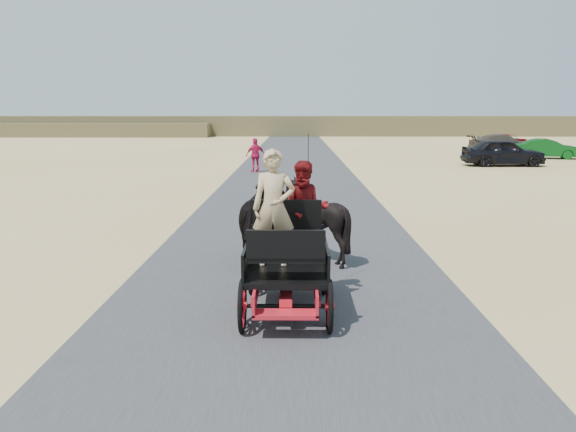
{
  "coord_description": "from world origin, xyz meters",
  "views": [
    {
      "loc": [
        0.11,
        -8.92,
        3.09
      ],
      "look_at": [
        -0.02,
        1.11,
        1.2
      ],
      "focal_mm": 35.0,
      "sensor_mm": 36.0,
      "label": 1
    }
  ],
  "objects_px": {
    "pedestrian": "(256,155)",
    "car_b": "(547,149)",
    "carriage": "(287,287)",
    "car_c": "(503,144)",
    "horse_left": "(262,220)",
    "horse_right": "(315,220)",
    "car_a": "(503,152)",
    "car_d": "(506,141)"
  },
  "relations": [
    {
      "from": "pedestrian",
      "to": "car_b",
      "type": "bearing_deg",
      "value": -178.61
    },
    {
      "from": "carriage",
      "to": "car_c",
      "type": "xyz_separation_m",
      "value": [
        14.98,
        32.03,
        0.34
      ]
    },
    {
      "from": "horse_left",
      "to": "horse_right",
      "type": "bearing_deg",
      "value": -180.0
    },
    {
      "from": "horse_right",
      "to": "pedestrian",
      "type": "bearing_deg",
      "value": -81.89
    },
    {
      "from": "pedestrian",
      "to": "car_c",
      "type": "relative_size",
      "value": 0.36
    },
    {
      "from": "horse_left",
      "to": "car_a",
      "type": "distance_m",
      "value": 23.94
    },
    {
      "from": "horse_left",
      "to": "car_d",
      "type": "xyz_separation_m",
      "value": [
        18.2,
        35.62,
        -0.27
      ]
    },
    {
      "from": "carriage",
      "to": "horse_left",
      "type": "distance_m",
      "value": 3.09
    },
    {
      "from": "car_c",
      "to": "pedestrian",
      "type": "bearing_deg",
      "value": 121.28
    },
    {
      "from": "pedestrian",
      "to": "car_a",
      "type": "height_order",
      "value": "pedestrian"
    },
    {
      "from": "horse_left",
      "to": "car_a",
      "type": "relative_size",
      "value": 0.45
    },
    {
      "from": "horse_left",
      "to": "car_b",
      "type": "xyz_separation_m",
      "value": [
        17.08,
        25.4,
        -0.21
      ]
    },
    {
      "from": "horse_right",
      "to": "car_d",
      "type": "xyz_separation_m",
      "value": [
        17.1,
        35.62,
        -0.27
      ]
    },
    {
      "from": "horse_left",
      "to": "horse_right",
      "type": "xyz_separation_m",
      "value": [
        1.1,
        0.0,
        0.0
      ]
    },
    {
      "from": "car_d",
      "to": "car_b",
      "type": "bearing_deg",
      "value": 143.44
    },
    {
      "from": "car_c",
      "to": "car_a",
      "type": "bearing_deg",
      "value": 155.89
    },
    {
      "from": "horse_right",
      "to": "pedestrian",
      "type": "distance_m",
      "value": 17.2
    },
    {
      "from": "carriage",
      "to": "horse_right",
      "type": "relative_size",
      "value": 1.41
    },
    {
      "from": "carriage",
      "to": "car_a",
      "type": "xyz_separation_m",
      "value": [
        11.88,
        23.47,
        0.41
      ]
    },
    {
      "from": "carriage",
      "to": "car_d",
      "type": "height_order",
      "value": "car_d"
    },
    {
      "from": "car_a",
      "to": "car_b",
      "type": "bearing_deg",
      "value": -43.58
    },
    {
      "from": "carriage",
      "to": "car_a",
      "type": "height_order",
      "value": "car_a"
    },
    {
      "from": "horse_left",
      "to": "car_c",
      "type": "xyz_separation_m",
      "value": [
        15.53,
        29.03,
        -0.15
      ]
    },
    {
      "from": "pedestrian",
      "to": "car_a",
      "type": "bearing_deg",
      "value": 170.98
    },
    {
      "from": "pedestrian",
      "to": "car_a",
      "type": "relative_size",
      "value": 0.38
    },
    {
      "from": "car_c",
      "to": "horse_left",
      "type": "bearing_deg",
      "value": 147.7
    },
    {
      "from": "carriage",
      "to": "car_c",
      "type": "height_order",
      "value": "car_c"
    },
    {
      "from": "car_c",
      "to": "horse_right",
      "type": "bearing_deg",
      "value": 149.41
    },
    {
      "from": "carriage",
      "to": "car_d",
      "type": "xyz_separation_m",
      "value": [
        17.65,
        38.62,
        0.22
      ]
    },
    {
      "from": "car_a",
      "to": "car_c",
      "type": "bearing_deg",
      "value": -20.17
    },
    {
      "from": "horse_right",
      "to": "car_c",
      "type": "xyz_separation_m",
      "value": [
        14.43,
        29.03,
        -0.15
      ]
    },
    {
      "from": "car_a",
      "to": "pedestrian",
      "type": "bearing_deg",
      "value": 103.81
    },
    {
      "from": "pedestrian",
      "to": "car_b",
      "type": "height_order",
      "value": "pedestrian"
    },
    {
      "from": "car_b",
      "to": "pedestrian",
      "type": "bearing_deg",
      "value": 126.91
    },
    {
      "from": "horse_right",
      "to": "car_d",
      "type": "distance_m",
      "value": 39.52
    },
    {
      "from": "carriage",
      "to": "car_d",
      "type": "relative_size",
      "value": 0.57
    },
    {
      "from": "horse_left",
      "to": "car_d",
      "type": "relative_size",
      "value": 0.48
    },
    {
      "from": "pedestrian",
      "to": "car_d",
      "type": "bearing_deg",
      "value": -159.47
    },
    {
      "from": "car_c",
      "to": "carriage",
      "type": "bearing_deg",
      "value": 150.78
    },
    {
      "from": "car_d",
      "to": "carriage",
      "type": "bearing_deg",
      "value": 125.14
    },
    {
      "from": "horse_right",
      "to": "car_d",
      "type": "bearing_deg",
      "value": -115.65
    },
    {
      "from": "car_a",
      "to": "car_c",
      "type": "xyz_separation_m",
      "value": [
        3.11,
        8.56,
        -0.07
      ]
    }
  ]
}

